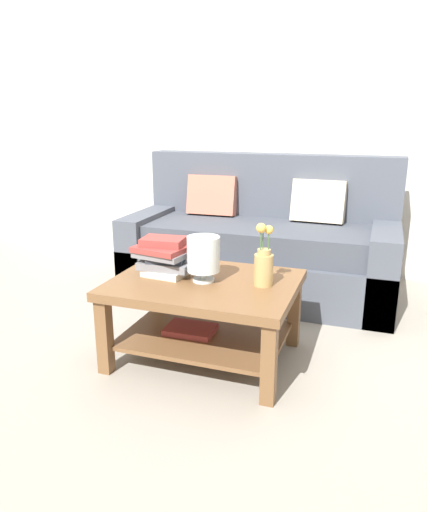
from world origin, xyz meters
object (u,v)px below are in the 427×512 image
at_px(coffee_table, 204,302).
at_px(book_stack_main, 163,256).
at_px(flower_pitcher, 264,263).
at_px(couch, 261,246).
at_px(glass_hurricane_vase, 203,255).

xyz_separation_m(coffee_table, book_stack_main, (-0.25, 0.01, 0.24)).
bearing_deg(book_stack_main, coffee_table, -2.93).
bearing_deg(flower_pitcher, couch, 104.37).
height_order(couch, coffee_table, couch).
height_order(coffee_table, glass_hurricane_vase, glass_hurricane_vase).
bearing_deg(glass_hurricane_vase, couch, 88.71).
relative_size(glass_hurricane_vase, flower_pitcher, 0.73).
bearing_deg(glass_hurricane_vase, book_stack_main, 175.11).
xyz_separation_m(couch, coffee_table, (-0.03, -1.20, -0.02)).
relative_size(coffee_table, flower_pitcher, 2.92).
bearing_deg(coffee_table, glass_hurricane_vase, -90.35).
bearing_deg(coffee_table, flower_pitcher, 5.51).
bearing_deg(couch, glass_hurricane_vase, -91.29).
distance_m(couch, coffee_table, 1.21).
bearing_deg(book_stack_main, couch, 76.87).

